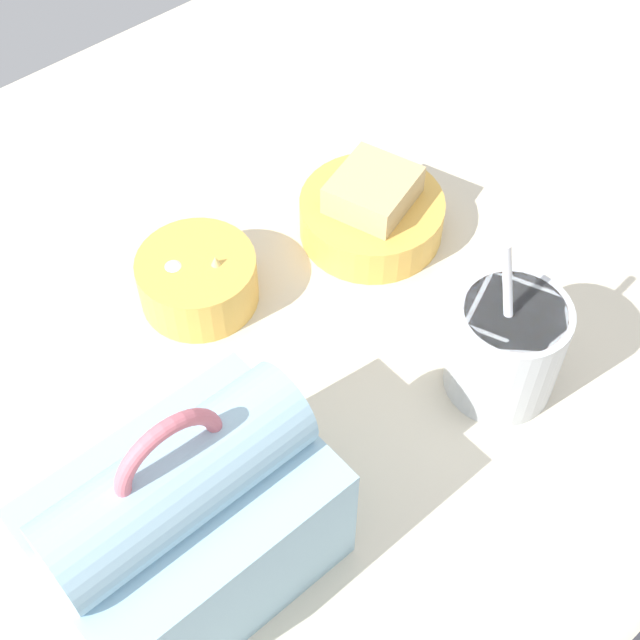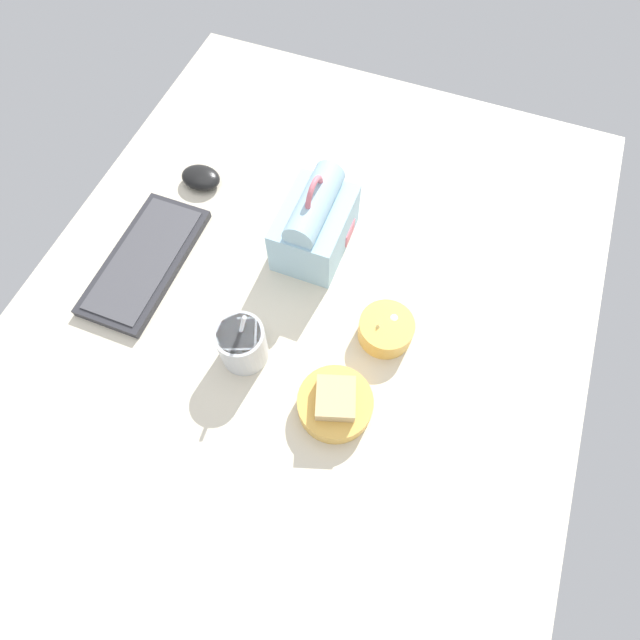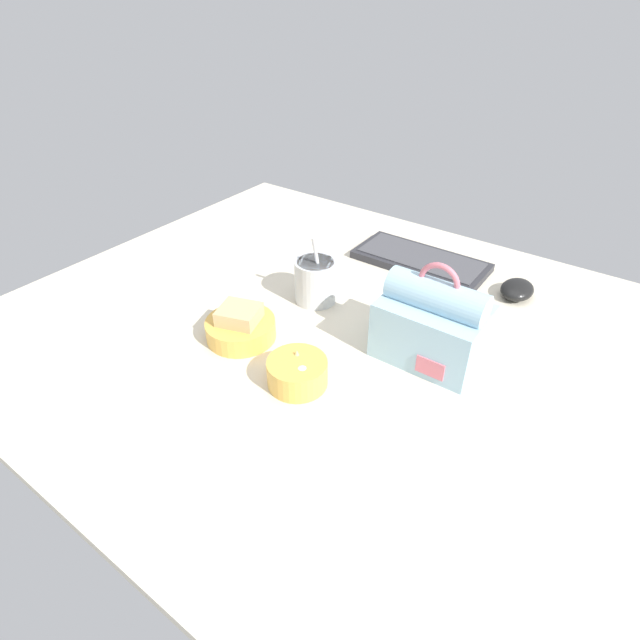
% 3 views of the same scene
% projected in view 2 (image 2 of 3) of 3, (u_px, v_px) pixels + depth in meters
% --- Properties ---
extents(desk_surface, '(1.40, 1.10, 0.02)m').
position_uv_depth(desk_surface, '(303.00, 310.00, 1.00)').
color(desk_surface, beige).
rests_on(desk_surface, ground).
extents(keyboard, '(0.31, 0.14, 0.02)m').
position_uv_depth(keyboard, '(145.00, 261.00, 1.02)').
color(keyboard, '#2D2D33').
rests_on(keyboard, desk_surface).
extents(lunch_bag, '(0.18, 0.13, 0.19)m').
position_uv_depth(lunch_bag, '(315.00, 224.00, 0.99)').
color(lunch_bag, '#9EC6DB').
rests_on(lunch_bag, desk_surface).
extents(soup_cup, '(0.09, 0.09, 0.16)m').
position_uv_depth(soup_cup, '(242.00, 344.00, 0.90)').
color(soup_cup, silver).
rests_on(soup_cup, desk_surface).
extents(bento_bowl_sandwich, '(0.13, 0.13, 0.07)m').
position_uv_depth(bento_bowl_sandwich, '(335.00, 403.00, 0.87)').
color(bento_bowl_sandwich, '#EAB24C').
rests_on(bento_bowl_sandwich, desk_surface).
extents(bento_bowl_snacks, '(0.10, 0.10, 0.06)m').
position_uv_depth(bento_bowl_snacks, '(386.00, 328.00, 0.94)').
color(bento_bowl_snacks, '#EAB24C').
rests_on(bento_bowl_snacks, desk_surface).
extents(computer_mouse, '(0.07, 0.09, 0.03)m').
position_uv_depth(computer_mouse, '(201.00, 178.00, 1.11)').
color(computer_mouse, black).
rests_on(computer_mouse, desk_surface).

